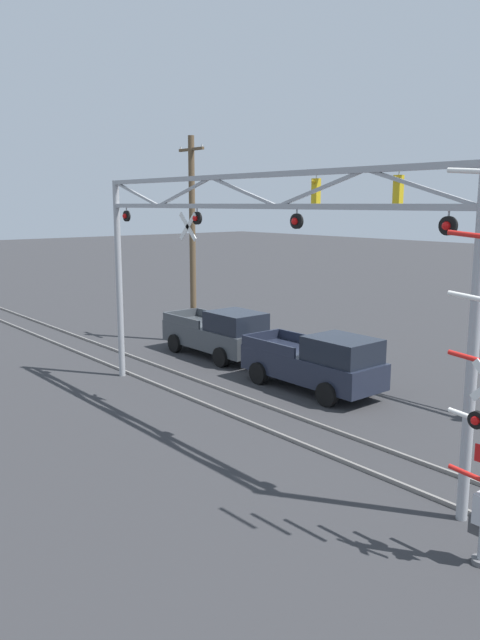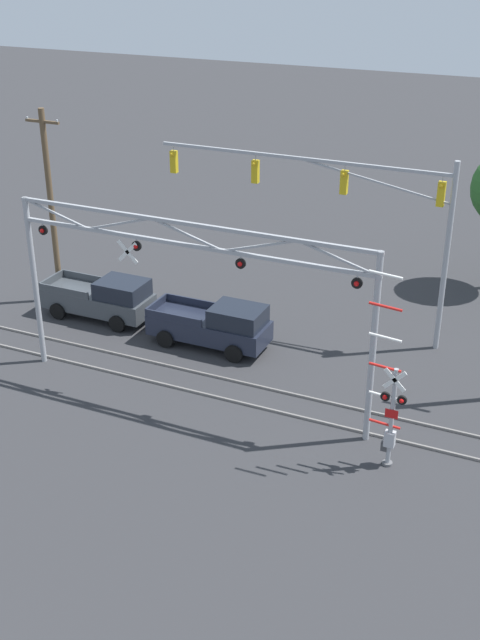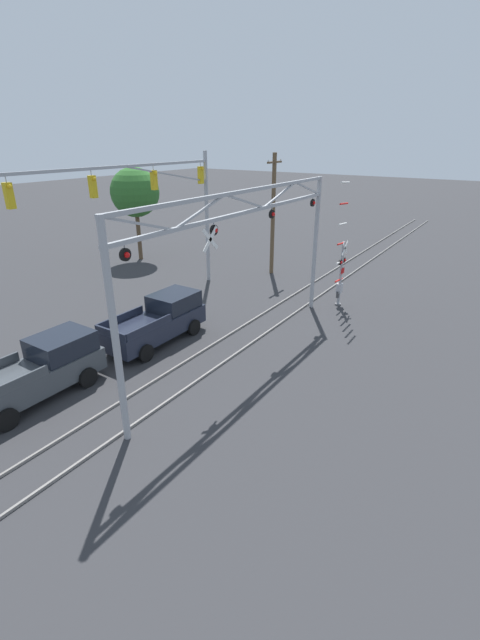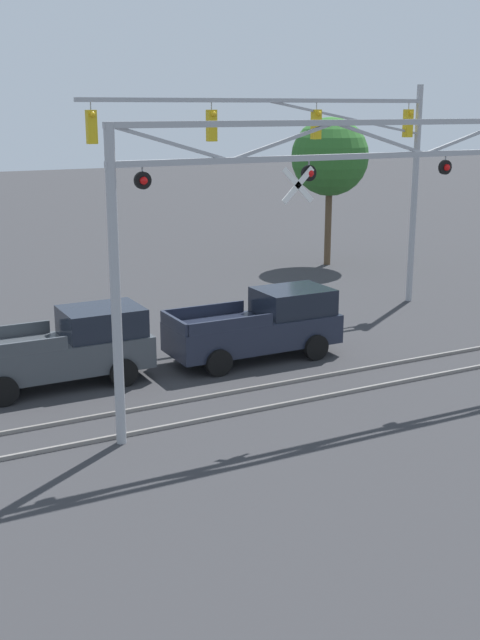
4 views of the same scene
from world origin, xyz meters
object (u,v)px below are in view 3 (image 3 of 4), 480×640
at_px(background_tree_beyond_span, 135,193).
at_px(pickup_truck_lead, 159,320).
at_px(pickup_truck_following, 39,371).
at_px(utility_pole_right, 273,214).
at_px(traffic_signal_span, 167,197).
at_px(crossing_signal_mast, 341,270).
at_px(crossing_gantry, 245,243).

bearing_deg(background_tree_beyond_span, pickup_truck_lead, -130.96).
height_order(pickup_truck_following, utility_pole_right, utility_pole_right).
relative_size(traffic_signal_span, utility_pole_right, 1.64).
xyz_separation_m(crossing_signal_mast, traffic_signal_span, (-3.92, 9.29, 3.78)).
bearing_deg(crossing_signal_mast, pickup_truck_following, 158.88).
bearing_deg(crossing_signal_mast, crossing_gantry, 171.54).
bearing_deg(background_tree_beyond_span, pickup_truck_following, -145.04).
bearing_deg(traffic_signal_span, pickup_truck_following, -162.98).
bearing_deg(crossing_gantry, background_tree_beyond_span, 60.02).
bearing_deg(pickup_truck_lead, traffic_signal_span, 36.59).
bearing_deg(crossing_gantry, utility_pole_right, 24.31).
bearing_deg(crossing_gantry, crossing_signal_mast, -8.46).
distance_m(traffic_signal_span, pickup_truck_following, 12.73).
bearing_deg(crossing_signal_mast, traffic_signal_span, 112.89).
distance_m(crossing_gantry, background_tree_beyond_span, 18.49).
height_order(crossing_gantry, pickup_truck_following, crossing_gantry).
distance_m(traffic_signal_span, pickup_truck_lead, 8.13).
height_order(pickup_truck_following, background_tree_beyond_span, background_tree_beyond_span).
bearing_deg(utility_pole_right, crossing_signal_mast, -118.91).
relative_size(crossing_signal_mast, pickup_truck_following, 1.33).
relative_size(pickup_truck_lead, pickup_truck_following, 1.01).
relative_size(traffic_signal_span, background_tree_beyond_span, 1.90).
height_order(pickup_truck_lead, background_tree_beyond_span, background_tree_beyond_span).
xyz_separation_m(pickup_truck_lead, utility_pole_right, (12.70, 1.06, 3.20)).
xyz_separation_m(crossing_gantry, crossing_signal_mast, (8.12, -1.21, -2.94)).
distance_m(crossing_gantry, crossing_signal_mast, 8.72).
bearing_deg(crossing_gantry, pickup_truck_following, 146.56).
relative_size(traffic_signal_span, pickup_truck_lead, 2.52).
distance_m(pickup_truck_following, background_tree_beyond_span, 20.29).
bearing_deg(pickup_truck_lead, utility_pole_right, 4.79).
bearing_deg(traffic_signal_span, background_tree_beyond_span, 57.57).
xyz_separation_m(traffic_signal_span, pickup_truck_lead, (-5.19, -3.86, -4.92)).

